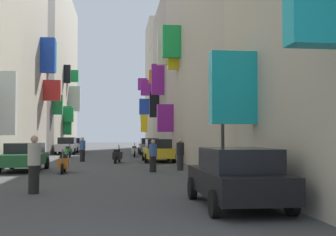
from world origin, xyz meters
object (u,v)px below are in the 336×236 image
object	(u,v)px
pedestrian_crossing	(180,155)
pedestrian_far_away	(34,164)
pedestrian_near_left	(82,149)
parked_car_white	(67,145)
traffic_light_near_corner	(223,97)
parked_car_yellow	(158,150)
scooter_orange	(63,163)
pedestrian_mid_street	(153,156)
scooter_black	(117,156)
parked_car_silver	(73,145)
scooter_white	(134,151)
parked_car_black	(237,176)
parked_car_green	(25,156)
parked_car_grey	(149,146)

from	to	relation	value
pedestrian_crossing	pedestrian_far_away	size ratio (longest dim) A/B	0.91
pedestrian_near_left	pedestrian_far_away	size ratio (longest dim) A/B	0.93
parked_car_white	traffic_light_near_corner	bearing A→B (deg)	-72.39
parked_car_white	parked_car_yellow	bearing A→B (deg)	-60.42
scooter_orange	pedestrian_mid_street	size ratio (longest dim) A/B	1.19
scooter_black	pedestrian_far_away	distance (m)	14.55
parked_car_silver	pedestrian_near_left	world-z (taller)	pedestrian_near_left
parked_car_white	pedestrian_mid_street	distance (m)	21.78
pedestrian_near_left	parked_car_yellow	bearing A→B (deg)	-8.59
parked_car_yellow	pedestrian_crossing	distance (m)	7.08
scooter_white	pedestrian_far_away	xyz separation A→B (m)	(-3.93, -22.24, 0.42)
parked_car_black	pedestrian_near_left	size ratio (longest dim) A/B	2.53
pedestrian_crossing	traffic_light_near_corner	size ratio (longest dim) A/B	0.34
parked_car_silver	pedestrian_crossing	xyz separation A→B (m)	(7.81, -25.27, 0.03)
parked_car_yellow	traffic_light_near_corner	world-z (taller)	traffic_light_near_corner
scooter_orange	pedestrian_mid_street	xyz separation A→B (m)	(4.21, 0.06, 0.31)
pedestrian_near_left	parked_car_black	bearing A→B (deg)	-74.59
parked_car_green	pedestrian_mid_street	distance (m)	6.43
parked_car_white	pedestrian_near_left	xyz separation A→B (m)	(2.38, -12.24, 0.01)
parked_car_yellow	scooter_black	distance (m)	2.80
parked_car_yellow	pedestrian_far_away	bearing A→B (deg)	-109.03
parked_car_white	pedestrian_crossing	distance (m)	21.53
parked_car_silver	parked_car_green	size ratio (longest dim) A/B	1.00
pedestrian_crossing	parked_car_green	bearing A→B (deg)	175.33
parked_car_black	parked_car_white	world-z (taller)	parked_car_white
parked_car_yellow	pedestrian_near_left	bearing A→B (deg)	171.41
scooter_orange	parked_car_silver	bearing A→B (deg)	94.73
traffic_light_near_corner	parked_car_silver	bearing A→B (deg)	104.82
parked_car_silver	pedestrian_near_left	xyz separation A→B (m)	(2.36, -17.45, 0.05)
pedestrian_crossing	parked_car_grey	bearing A→B (deg)	90.66
scooter_orange	pedestrian_far_away	xyz separation A→B (m)	(-0.01, -7.22, 0.42)
parked_car_silver	pedestrian_far_away	size ratio (longest dim) A/B	2.27
parked_car_white	pedestrian_far_away	xyz separation A→B (m)	(2.17, -28.10, 0.08)
pedestrian_mid_street	parked_car_white	bearing A→B (deg)	107.06
scooter_black	parked_car_grey	bearing A→B (deg)	76.06
parked_car_silver	pedestrian_crossing	size ratio (longest dim) A/B	2.50
scooter_black	pedestrian_crossing	world-z (taller)	pedestrian_crossing
pedestrian_far_away	scooter_white	bearing A→B (deg)	79.98
parked_car_yellow	scooter_white	xyz separation A→B (m)	(-1.28, 7.13, -0.32)
parked_car_yellow	pedestrian_crossing	xyz separation A→B (m)	(0.45, -7.06, 0.01)
pedestrian_crossing	pedestrian_near_left	xyz separation A→B (m)	(-5.44, 7.82, 0.02)
pedestrian_near_left	pedestrian_far_away	xyz separation A→B (m)	(-0.22, -15.86, 0.07)
parked_car_green	scooter_black	distance (m)	7.28
parked_car_black	pedestrian_crossing	xyz separation A→B (m)	(0.22, 11.12, 0.03)
parked_car_grey	scooter_white	xyz separation A→B (m)	(-1.52, -3.85, -0.32)
parked_car_white	scooter_orange	distance (m)	21.00
scooter_white	parked_car_white	bearing A→B (deg)	136.14
scooter_black	pedestrian_crossing	xyz separation A→B (m)	(3.13, -6.29, 0.33)
parked_car_yellow	parked_car_grey	xyz separation A→B (m)	(0.24, 10.99, -0.00)
pedestrian_mid_street	scooter_black	bearing A→B (deg)	103.46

